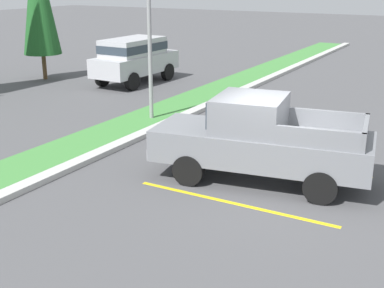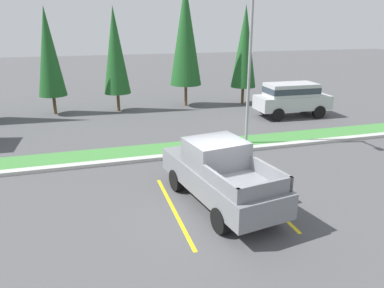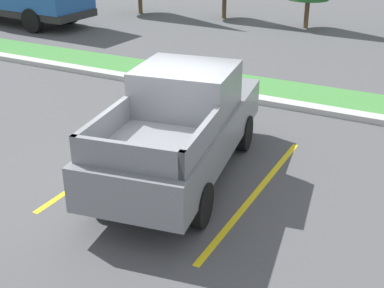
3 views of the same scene
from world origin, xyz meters
The scene contains 12 objects.
ground_plane centered at (0.00, 0.00, 0.00)m, with size 120.00×120.00×0.00m, color #4C4C4F.
parking_line_near centered at (-1.39, 0.38, 0.00)m, with size 0.12×4.80×0.01m, color yellow.
parking_line_far centered at (1.71, 0.38, 0.00)m, with size 0.12×4.80×0.01m, color yellow.
curb_strip centered at (0.00, 5.00, 0.07)m, with size 56.00×0.40×0.15m, color #B2B2AD.
grass_median centered at (0.00, 6.10, 0.03)m, with size 56.00×1.80×0.06m, color #42843D.
pickup_truck_main centered at (0.15, 0.43, 1.04)m, with size 2.73×5.46×2.10m.
suv_distant centered at (8.61, 10.16, 1.24)m, with size 4.65×2.06×2.10m.
street_light centered at (3.62, 5.75, 4.10)m, with size 0.24×1.49×7.10m.
cypress_tree_left_inner centered at (-5.67, 15.14, 3.92)m, with size 1.73×1.73×6.67m.
cypress_tree_center centered at (-1.63, 14.82, 3.94)m, with size 1.74×1.74×6.69m.
cypress_tree_right_inner centered at (3.14, 15.14, 4.91)m, with size 2.17×2.17×8.34m.
cypress_tree_rightmost centered at (7.28, 14.60, 4.04)m, with size 1.78×1.78×6.86m.
Camera 2 is at (-3.82, -9.86, 5.69)m, focal length 34.55 mm.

